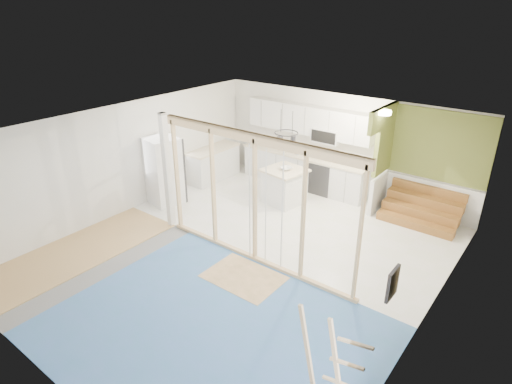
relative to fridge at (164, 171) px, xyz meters
The scene contains 16 objects.
room 3.19m from the fridge, 12.92° to the right, with size 7.01×8.01×2.61m.
floor_overlays 3.32m from the fridge, 11.57° to the right, with size 7.00×8.00×0.03m.
stud_frame 3.01m from the fridge, 13.99° to the right, with size 4.66×0.14×2.60m.
base_cabinets 3.06m from the fridge, 61.03° to the left, with size 4.45×2.24×0.93m.
upper_cabinets 3.95m from the fridge, 54.25° to the left, with size 3.60×0.41×0.85m.
green_partition 5.91m from the fridge, 29.95° to the left, with size 2.25×1.51×2.60m.
pot_rack 3.22m from the fridge, 23.14° to the left, with size 0.52×0.52×0.72m.
sheathing_panel 7.11m from the fridge, 22.43° to the right, with size 0.02×4.00×2.60m, color tan.
electrical_panel 6.89m from the fridge, 17.93° to the right, with size 0.04×0.30×0.40m, color #333337.
ceiling_light 5.31m from the fridge, 27.12° to the left, with size 0.32×0.32×0.08m, color #FFEABF.
fridge is the anchor object (origin of this frame).
island 3.00m from the fridge, 37.53° to the left, with size 1.06×1.06×0.91m.
bowl 3.01m from the fridge, 37.08° to the left, with size 0.28×0.28×0.07m, color beige.
soap_bottle_a 3.55m from the fridge, 54.47° to the left, with size 0.12×0.12×0.32m, color silver.
soap_bottle_b 4.52m from the fridge, 42.27° to the left, with size 0.10×0.10×0.21m, color white.
ladder 6.99m from the fridge, 26.36° to the right, with size 0.89×0.04×1.65m.
Camera 1 is at (4.68, -5.66, 4.69)m, focal length 30.00 mm.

